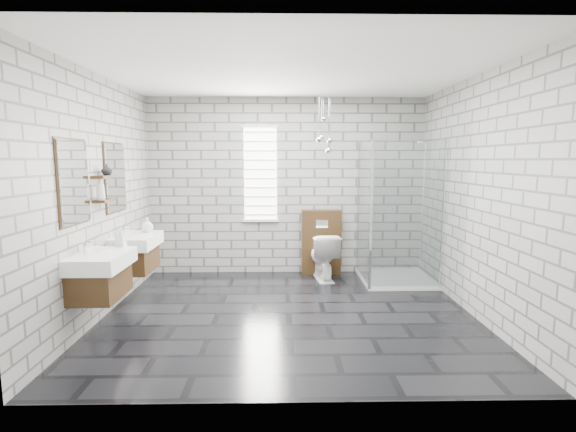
{
  "coord_description": "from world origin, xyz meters",
  "views": [
    {
      "loc": [
        -0.1,
        -4.64,
        1.76
      ],
      "look_at": [
        -0.0,
        0.35,
        1.09
      ],
      "focal_mm": 26.0,
      "sensor_mm": 36.0,
      "label": 1
    }
  ],
  "objects_px": {
    "toilet": "(323,256)",
    "vanity_right": "(133,242)",
    "vanity_left": "(97,263)",
    "cistern_panel": "(321,242)",
    "shower_enclosure": "(392,249)"
  },
  "relations": [
    {
      "from": "toilet",
      "to": "vanity_right",
      "type": "bearing_deg",
      "value": 14.94
    },
    {
      "from": "vanity_left",
      "to": "vanity_right",
      "type": "xyz_separation_m",
      "value": [
        0.0,
        1.02,
        0.0
      ]
    },
    {
      "from": "cistern_panel",
      "to": "toilet",
      "type": "relative_size",
      "value": 1.44
    },
    {
      "from": "vanity_right",
      "to": "cistern_panel",
      "type": "bearing_deg",
      "value": 27.4
    },
    {
      "from": "vanity_right",
      "to": "toilet",
      "type": "distance_m",
      "value": 2.66
    },
    {
      "from": "cistern_panel",
      "to": "toilet",
      "type": "distance_m",
      "value": 0.33
    },
    {
      "from": "cistern_panel",
      "to": "shower_enclosure",
      "type": "bearing_deg",
      "value": -28.23
    },
    {
      "from": "vanity_left",
      "to": "cistern_panel",
      "type": "bearing_deg",
      "value": 43.08
    },
    {
      "from": "vanity_left",
      "to": "vanity_right",
      "type": "height_order",
      "value": "same"
    },
    {
      "from": "vanity_right",
      "to": "shower_enclosure",
      "type": "height_order",
      "value": "shower_enclosure"
    },
    {
      "from": "vanity_right",
      "to": "vanity_left",
      "type": "bearing_deg",
      "value": -90.0
    },
    {
      "from": "vanity_left",
      "to": "cistern_panel",
      "type": "distance_m",
      "value": 3.36
    },
    {
      "from": "vanity_right",
      "to": "shower_enclosure",
      "type": "distance_m",
      "value": 3.5
    },
    {
      "from": "cistern_panel",
      "to": "toilet",
      "type": "bearing_deg",
      "value": -90.0
    },
    {
      "from": "vanity_left",
      "to": "cistern_panel",
      "type": "relative_size",
      "value": 1.57
    }
  ]
}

